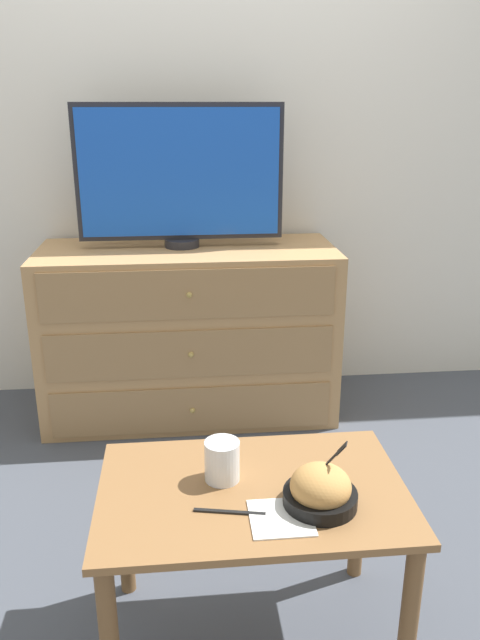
# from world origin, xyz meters

# --- Properties ---
(ground_plane) EXTENTS (12.00, 12.00, 0.00)m
(ground_plane) POSITION_xyz_m (0.00, 0.00, 0.00)
(ground_plane) COLOR #474C56
(wall_back) EXTENTS (12.00, 0.05, 2.60)m
(wall_back) POSITION_xyz_m (0.00, 0.03, 1.30)
(wall_back) COLOR white
(wall_back) RESTS_ON ground_plane
(dresser) EXTENTS (1.30, 0.55, 0.78)m
(dresser) POSITION_xyz_m (-0.04, -0.30, 0.39)
(dresser) COLOR tan
(dresser) RESTS_ON ground_plane
(tv) EXTENTS (0.88, 0.15, 0.61)m
(tv) POSITION_xyz_m (-0.06, -0.26, 1.09)
(tv) COLOR #232328
(tv) RESTS_ON dresser
(coffee_table) EXTENTS (0.77, 0.50, 0.48)m
(coffee_table) POSITION_xyz_m (0.09, -1.66, 0.39)
(coffee_table) COLOR olive
(coffee_table) RESTS_ON ground_plane
(takeout_bowl) EXTENTS (0.18, 0.18, 0.16)m
(takeout_bowl) POSITION_xyz_m (0.24, -1.75, 0.52)
(takeout_bowl) COLOR black
(takeout_bowl) RESTS_ON coffee_table
(drink_cup) EXTENTS (0.09, 0.09, 0.11)m
(drink_cup) POSITION_xyz_m (0.02, -1.62, 0.53)
(drink_cup) COLOR #9E6638
(drink_cup) RESTS_ON coffee_table
(napkin) EXTENTS (0.15, 0.15, 0.00)m
(napkin) POSITION_xyz_m (0.14, -1.79, 0.48)
(napkin) COLOR white
(napkin) RESTS_ON coffee_table
(knife) EXTENTS (0.17, 0.04, 0.01)m
(knife) POSITION_xyz_m (0.02, -1.76, 0.48)
(knife) COLOR black
(knife) RESTS_ON coffee_table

